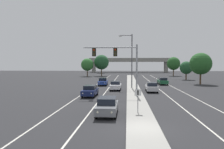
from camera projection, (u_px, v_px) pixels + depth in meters
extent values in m
plane|color=#28282B|center=(143.00, 129.00, 15.91)|extent=(260.00, 260.00, 0.00)
cube|color=#9E9B93|center=(135.00, 94.00, 33.85)|extent=(2.40, 110.00, 0.15)
cube|color=silver|center=(108.00, 89.00, 41.15)|extent=(0.14, 100.00, 0.01)
cube|color=silver|center=(160.00, 89.00, 40.51)|extent=(0.14, 100.00, 0.01)
cube|color=silver|center=(90.00, 89.00, 41.37)|extent=(0.14, 100.00, 0.01)
cube|color=silver|center=(178.00, 90.00, 40.28)|extent=(0.14, 100.00, 0.01)
cylinder|color=gray|center=(137.00, 70.00, 31.64)|extent=(0.24, 0.24, 7.20)
cylinder|color=gray|center=(110.00, 48.00, 31.75)|extent=(7.58, 0.16, 0.16)
cube|color=black|center=(115.00, 52.00, 31.77)|extent=(0.56, 0.06, 1.20)
cube|color=#38330F|center=(115.00, 52.00, 31.73)|extent=(0.32, 0.32, 1.00)
sphere|color=red|center=(115.00, 50.00, 31.54)|extent=(0.22, 0.22, 0.22)
sphere|color=#282828|center=(115.00, 52.00, 31.56)|extent=(0.22, 0.22, 0.22)
sphere|color=#282828|center=(115.00, 54.00, 31.57)|extent=(0.22, 0.22, 0.22)
cube|color=black|center=(94.00, 52.00, 31.97)|extent=(0.56, 0.06, 1.20)
cube|color=#38330F|center=(94.00, 52.00, 31.93)|extent=(0.32, 0.32, 1.00)
sphere|color=red|center=(94.00, 50.00, 31.75)|extent=(0.22, 0.22, 0.22)
sphere|color=#282828|center=(94.00, 52.00, 31.76)|extent=(0.22, 0.22, 0.22)
sphere|color=#282828|center=(94.00, 54.00, 31.78)|extent=(0.22, 0.22, 0.22)
cylinder|color=gray|center=(138.00, 101.00, 20.72)|extent=(0.08, 0.08, 2.20)
cube|color=white|center=(138.00, 93.00, 20.65)|extent=(0.60, 0.03, 0.60)
cube|color=black|center=(138.00, 93.00, 20.63)|extent=(0.12, 0.01, 0.44)
cylinder|color=#4C4C51|center=(132.00, 61.00, 41.99)|extent=(0.20, 0.20, 10.00)
cylinder|color=#4C4C51|center=(126.00, 35.00, 41.83)|extent=(2.20, 0.12, 0.12)
cube|color=#B7B7B2|center=(120.00, 36.00, 41.91)|extent=(0.56, 0.28, 0.20)
cube|color=slate|center=(107.00, 108.00, 20.35)|extent=(1.82, 4.41, 0.70)
cube|color=black|center=(107.00, 100.00, 20.54)|extent=(1.59, 2.38, 0.56)
sphere|color=#EAE5C6|center=(112.00, 112.00, 18.13)|extent=(0.18, 0.18, 0.18)
sphere|color=#EAE5C6|center=(98.00, 112.00, 18.22)|extent=(0.18, 0.18, 0.18)
cylinder|color=black|center=(115.00, 115.00, 18.81)|extent=(0.22, 0.64, 0.64)
cylinder|color=black|center=(96.00, 115.00, 18.93)|extent=(0.22, 0.64, 0.64)
cylinder|color=black|center=(117.00, 108.00, 21.80)|extent=(0.22, 0.64, 0.64)
cylinder|color=black|center=(100.00, 108.00, 21.92)|extent=(0.22, 0.64, 0.64)
cube|color=#141E4C|center=(90.00, 92.00, 31.88)|extent=(1.89, 4.43, 0.70)
cube|color=black|center=(90.00, 87.00, 32.07)|extent=(1.63, 2.41, 0.56)
sphere|color=#EAE5C6|center=(91.00, 93.00, 29.66)|extent=(0.18, 0.18, 0.18)
sphere|color=#EAE5C6|center=(83.00, 93.00, 29.76)|extent=(0.18, 0.18, 0.18)
cylinder|color=black|center=(94.00, 96.00, 30.33)|extent=(0.23, 0.64, 0.64)
cylinder|color=black|center=(82.00, 96.00, 30.48)|extent=(0.23, 0.64, 0.64)
cylinder|color=black|center=(97.00, 93.00, 33.32)|extent=(0.23, 0.64, 0.64)
cylinder|color=black|center=(87.00, 93.00, 33.46)|extent=(0.23, 0.64, 0.64)
cube|color=silver|center=(116.00, 86.00, 39.61)|extent=(1.88, 4.43, 0.70)
cube|color=black|center=(116.00, 83.00, 39.79)|extent=(1.63, 2.40, 0.56)
sphere|color=#EAE5C6|center=(118.00, 87.00, 37.39)|extent=(0.18, 0.18, 0.18)
sphere|color=#EAE5C6|center=(111.00, 87.00, 37.48)|extent=(0.18, 0.18, 0.18)
cylinder|color=black|center=(120.00, 89.00, 38.06)|extent=(0.23, 0.64, 0.64)
cylinder|color=black|center=(110.00, 89.00, 38.20)|extent=(0.23, 0.64, 0.64)
cylinder|color=black|center=(120.00, 87.00, 41.05)|extent=(0.23, 0.64, 0.64)
cylinder|color=black|center=(112.00, 87.00, 41.18)|extent=(0.23, 0.64, 0.64)
cube|color=navy|center=(103.00, 82.00, 48.03)|extent=(1.89, 4.43, 0.70)
cube|color=black|center=(103.00, 79.00, 48.21)|extent=(1.63, 2.41, 0.56)
sphere|color=#EAE5C6|center=(105.00, 83.00, 45.82)|extent=(0.18, 0.18, 0.18)
sphere|color=#EAE5C6|center=(99.00, 83.00, 45.88)|extent=(0.18, 0.18, 0.18)
cylinder|color=black|center=(106.00, 85.00, 46.51)|extent=(0.23, 0.64, 0.64)
cylinder|color=black|center=(98.00, 85.00, 46.58)|extent=(0.23, 0.64, 0.64)
cylinder|color=black|center=(107.00, 83.00, 49.50)|extent=(0.23, 0.64, 0.64)
cylinder|color=black|center=(100.00, 83.00, 49.58)|extent=(0.23, 0.64, 0.64)
cube|color=#B7B7BC|center=(151.00, 88.00, 37.11)|extent=(1.84, 4.41, 0.70)
cube|color=black|center=(152.00, 84.00, 36.86)|extent=(1.60, 2.39, 0.56)
sphere|color=#EAE5C6|center=(147.00, 86.00, 39.33)|extent=(0.18, 0.18, 0.18)
sphere|color=#EAE5C6|center=(154.00, 86.00, 39.24)|extent=(0.18, 0.18, 0.18)
cylinder|color=black|center=(146.00, 89.00, 38.68)|extent=(0.23, 0.64, 0.64)
cylinder|color=black|center=(155.00, 89.00, 38.56)|extent=(0.23, 0.64, 0.64)
cylinder|color=black|center=(147.00, 91.00, 35.70)|extent=(0.23, 0.64, 0.64)
cylinder|color=black|center=(158.00, 91.00, 35.58)|extent=(0.23, 0.64, 0.64)
cube|color=#195633|center=(163.00, 82.00, 49.75)|extent=(1.86, 4.42, 0.70)
cube|color=black|center=(163.00, 79.00, 49.50)|extent=(1.62, 2.40, 0.56)
sphere|color=#EAE5C6|center=(158.00, 81.00, 51.95)|extent=(0.18, 0.18, 0.18)
sphere|color=#EAE5C6|center=(164.00, 81.00, 51.89)|extent=(0.18, 0.18, 0.18)
cylinder|color=black|center=(158.00, 83.00, 51.30)|extent=(0.23, 0.64, 0.64)
cylinder|color=black|center=(165.00, 83.00, 51.22)|extent=(0.23, 0.64, 0.64)
cylinder|color=black|center=(160.00, 84.00, 48.31)|extent=(0.23, 0.64, 0.64)
cylinder|color=black|center=(168.00, 84.00, 48.22)|extent=(0.23, 0.64, 0.64)
cube|color=gray|center=(129.00, 61.00, 119.52)|extent=(42.40, 6.40, 1.10)
cube|color=gray|center=(130.00, 59.00, 116.48)|extent=(42.40, 0.36, 0.90)
cube|color=gray|center=(94.00, 67.00, 120.99)|extent=(1.80, 2.40, 5.65)
cube|color=gray|center=(166.00, 67.00, 118.37)|extent=(1.80, 2.40, 5.65)
cylinder|color=#4C3823|center=(101.00, 72.00, 84.18)|extent=(0.36, 0.36, 3.01)
sphere|color=#1E4C28|center=(101.00, 62.00, 84.00)|extent=(5.51, 5.51, 5.51)
cylinder|color=#4C3823|center=(186.00, 76.00, 64.99)|extent=(0.36, 0.36, 2.02)
sphere|color=#1E4C28|center=(186.00, 68.00, 64.87)|extent=(3.69, 3.69, 3.69)
cylinder|color=#4C3823|center=(87.00, 73.00, 82.08)|extent=(0.36, 0.36, 2.49)
sphere|color=#2D6B2D|center=(87.00, 65.00, 81.93)|extent=(4.55, 4.55, 4.55)
cylinder|color=#4C3823|center=(173.00, 72.00, 85.09)|extent=(0.36, 0.36, 2.72)
sphere|color=#235623|center=(173.00, 64.00, 84.93)|extent=(4.98, 4.98, 4.98)
cylinder|color=#4C3823|center=(200.00, 78.00, 50.78)|extent=(0.36, 0.36, 2.69)
sphere|color=#235623|center=(201.00, 64.00, 50.62)|extent=(4.92, 4.92, 4.92)
cylinder|color=#4C3823|center=(101.00, 71.00, 110.92)|extent=(0.36, 0.36, 2.57)
sphere|color=#2D6B2D|center=(101.00, 64.00, 110.76)|extent=(4.70, 4.70, 4.70)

